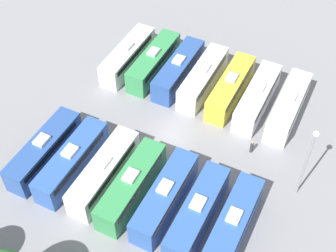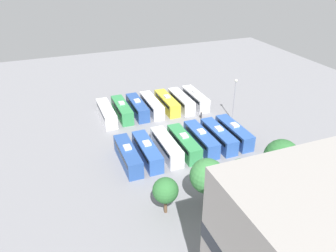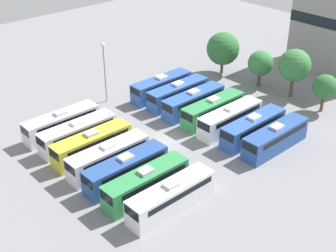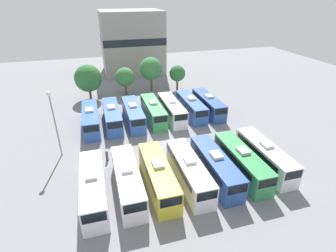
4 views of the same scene
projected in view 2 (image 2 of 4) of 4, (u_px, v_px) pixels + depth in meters
ground_plane at (166, 129)px, 67.64m from camera, size 125.01×125.01×0.00m
bus_0 at (195, 98)px, 77.52m from camera, size 2.56×10.44×3.37m
bus_1 at (181, 101)px, 76.19m from camera, size 2.56×10.44×3.37m
bus_2 at (167, 103)px, 75.23m from camera, size 2.56×10.44×3.37m
bus_3 at (152, 105)px, 74.20m from camera, size 2.56×10.44×3.37m
bus_4 at (137, 107)px, 73.11m from camera, size 2.56×10.44×3.37m
bus_5 at (122, 109)px, 72.01m from camera, size 2.56×10.44×3.37m
bus_6 at (106, 113)px, 70.53m from camera, size 2.56×10.44×3.37m
bus_7 at (234, 132)px, 63.03m from camera, size 2.56×10.44×3.37m
bus_8 at (218, 136)px, 61.76m from camera, size 2.56×10.44×3.37m
bus_9 at (201, 139)px, 60.82m from camera, size 2.56×10.44×3.37m
bus_10 at (184, 143)px, 59.43m from camera, size 2.56×10.44×3.37m
bus_11 at (166, 146)px, 58.54m from camera, size 2.56×10.44×3.37m
bus_12 at (147, 151)px, 57.11m from camera, size 2.56×10.44×3.37m
bus_13 at (128, 155)px, 55.94m from camera, size 2.56×10.44×3.37m
worker_person at (201, 115)px, 71.59m from camera, size 0.36×0.36×1.62m
light_pole at (235, 93)px, 68.37m from camera, size 0.60×0.60×9.32m
tree_0 at (282, 157)px, 50.45m from camera, size 5.54×5.54×7.21m
tree_1 at (241, 172)px, 47.82m from camera, size 4.08×4.08×5.96m
tree_2 at (207, 176)px, 44.95m from camera, size 4.93×4.93×7.66m
tree_3 at (165, 191)px, 44.31m from camera, size 3.60×3.60×5.66m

